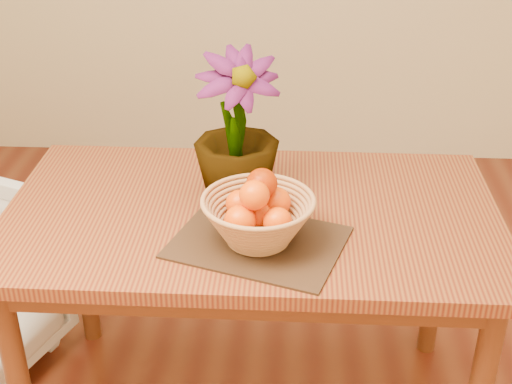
{
  "coord_description": "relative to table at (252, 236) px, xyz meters",
  "views": [
    {
      "loc": [
        0.11,
        -1.44,
        1.76
      ],
      "look_at": [
        0.02,
        0.14,
        0.89
      ],
      "focal_mm": 50.0,
      "sensor_mm": 36.0,
      "label": 1
    }
  ],
  "objects": [
    {
      "name": "table",
      "position": [
        0.0,
        0.0,
        0.0
      ],
      "size": [
        1.4,
        0.8,
        0.75
      ],
      "color": "brown",
      "rests_on": "floor"
    },
    {
      "name": "placemat",
      "position": [
        0.03,
        -0.17,
        0.09
      ],
      "size": [
        0.51,
        0.44,
        0.01
      ],
      "primitive_type": "cube",
      "rotation": [
        0.0,
        0.0,
        -0.32
      ],
      "color": "#311F12",
      "rests_on": "table"
    },
    {
      "name": "wicker_basket",
      "position": [
        0.03,
        -0.17,
        0.15
      ],
      "size": [
        0.29,
        0.29,
        0.12
      ],
      "color": "#BB7E4D",
      "rests_on": "placemat"
    },
    {
      "name": "orange_pile",
      "position": [
        0.03,
        -0.17,
        0.21
      ],
      "size": [
        0.17,
        0.18,
        0.14
      ],
      "rotation": [
        0.0,
        0.0,
        0.26
      ],
      "color": "#DF3603",
      "rests_on": "wicker_basket"
    },
    {
      "name": "potted_plant",
      "position": [
        -0.05,
        0.08,
        0.3
      ],
      "size": [
        0.29,
        0.29,
        0.43
      ],
      "primitive_type": "imported",
      "rotation": [
        0.0,
        0.0,
        0.25
      ],
      "color": "#184112",
      "rests_on": "table"
    }
  ]
}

